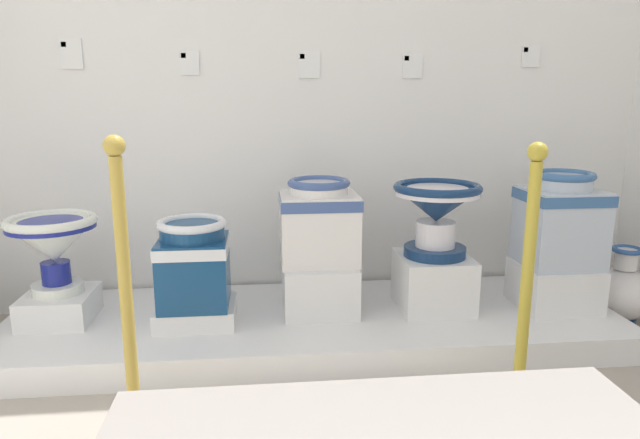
# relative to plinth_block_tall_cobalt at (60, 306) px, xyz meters

# --- Properties ---
(wall_back) EXTENTS (3.83, 0.06, 3.07)m
(wall_back) POSITION_rel_plinth_block_tall_cobalt_xyz_m (1.17, 0.46, 1.34)
(wall_back) COLOR white
(wall_back) RESTS_ON ground_plane
(display_platform) EXTENTS (2.87, 0.88, 0.13)m
(display_platform) POSITION_rel_plinth_block_tall_cobalt_xyz_m (1.17, -0.03, -0.13)
(display_platform) COLOR white
(display_platform) RESTS_ON ground_plane
(plinth_block_tall_cobalt) EXTENTS (0.30, 0.32, 0.13)m
(plinth_block_tall_cobalt) POSITION_rel_plinth_block_tall_cobalt_xyz_m (0.00, 0.00, 0.00)
(plinth_block_tall_cobalt) COLOR white
(plinth_block_tall_cobalt) RESTS_ON display_platform
(antique_toilet_tall_cobalt) EXTENTS (0.40, 0.40, 0.36)m
(antique_toilet_tall_cobalt) POSITION_rel_plinth_block_tall_cobalt_xyz_m (0.00, 0.00, 0.31)
(antique_toilet_tall_cobalt) COLOR white
(antique_toilet_tall_cobalt) RESTS_ON plinth_block_tall_cobalt
(plinth_block_squat_floral) EXTENTS (0.35, 0.30, 0.09)m
(plinth_block_squat_floral) POSITION_rel_plinth_block_tall_cobalt_xyz_m (0.63, -0.09, -0.02)
(plinth_block_squat_floral) COLOR white
(plinth_block_squat_floral) RESTS_ON display_platform
(antique_toilet_squat_floral) EXTENTS (0.31, 0.32, 0.39)m
(antique_toilet_squat_floral) POSITION_rel_plinth_block_tall_cobalt_xyz_m (0.63, -0.09, 0.23)
(antique_toilet_squat_floral) COLOR navy
(antique_toilet_squat_floral) RESTS_ON plinth_block_squat_floral
(plinth_block_rightmost) EXTENTS (0.35, 0.39, 0.23)m
(plinth_block_rightmost) POSITION_rel_plinth_block_tall_cobalt_xyz_m (1.20, 0.03, 0.05)
(plinth_block_rightmost) COLOR white
(plinth_block_rightmost) RESTS_ON display_platform
(antique_toilet_rightmost) EXTENTS (0.37, 0.31, 0.40)m
(antique_toilet_rightmost) POSITION_rel_plinth_block_tall_cobalt_xyz_m (1.20, 0.03, 0.38)
(antique_toilet_rightmost) COLOR white
(antique_toilet_rightmost) RESTS_ON plinth_block_rightmost
(plinth_block_pale_glazed) EXTENTS (0.34, 0.35, 0.26)m
(plinth_block_pale_glazed) POSITION_rel_plinth_block_tall_cobalt_xyz_m (1.75, -0.02, 0.06)
(plinth_block_pale_glazed) COLOR white
(plinth_block_pale_glazed) RESTS_ON display_platform
(antique_toilet_pale_glazed) EXTENTS (0.41, 0.41, 0.35)m
(antique_toilet_pale_glazed) POSITION_rel_plinth_block_tall_cobalt_xyz_m (1.75, -0.02, 0.43)
(antique_toilet_pale_glazed) COLOR navy
(antique_toilet_pale_glazed) RESTS_ON plinth_block_pale_glazed
(plinth_block_broad_patterned) EXTENTS (0.35, 0.34, 0.21)m
(plinth_block_broad_patterned) POSITION_rel_plinth_block_tall_cobalt_xyz_m (2.35, -0.07, 0.04)
(plinth_block_broad_patterned) COLOR white
(plinth_block_broad_patterned) RESTS_ON display_platform
(antique_toilet_broad_patterned) EXTENTS (0.35, 0.33, 0.45)m
(antique_toilet_broad_patterned) POSITION_rel_plinth_block_tall_cobalt_xyz_m (2.35, -0.07, 0.38)
(antique_toilet_broad_patterned) COLOR silver
(antique_toilet_broad_patterned) RESTS_ON plinth_block_broad_patterned
(info_placard_first) EXTENTS (0.10, 0.01, 0.15)m
(info_placard_first) POSITION_rel_plinth_block_tall_cobalt_xyz_m (0.03, 0.42, 1.15)
(info_placard_first) COLOR white
(info_placard_second) EXTENTS (0.09, 0.01, 0.12)m
(info_placard_second) POSITION_rel_plinth_block_tall_cobalt_xyz_m (0.59, 0.42, 1.11)
(info_placard_second) COLOR white
(info_placard_third) EXTENTS (0.11, 0.01, 0.13)m
(info_placard_third) POSITION_rel_plinth_block_tall_cobalt_xyz_m (1.19, 0.42, 1.10)
(info_placard_third) COLOR white
(info_placard_fourth) EXTENTS (0.10, 0.01, 0.13)m
(info_placard_fourth) POSITION_rel_plinth_block_tall_cobalt_xyz_m (1.73, 0.42, 1.10)
(info_placard_fourth) COLOR white
(info_placard_fifth) EXTENTS (0.10, 0.01, 0.11)m
(info_placard_fifth) POSITION_rel_plinth_block_tall_cobalt_xyz_m (2.37, 0.42, 1.15)
(info_placard_fifth) COLOR white
(decorative_vase_companion) EXTENTS (0.31, 0.31, 0.40)m
(decorative_vase_companion) POSITION_rel_plinth_block_tall_cobalt_xyz_m (2.74, -0.02, -0.02)
(decorative_vase_companion) COLOR #2B5496
(decorative_vase_companion) RESTS_ON ground_plane
(stanchion_post_near_left) EXTENTS (0.26, 0.26, 1.03)m
(stanchion_post_near_left) POSITION_rel_plinth_block_tall_cobalt_xyz_m (0.52, -0.88, 0.12)
(stanchion_post_near_left) COLOR gold
(stanchion_post_near_left) RESTS_ON ground_plane
(stanchion_post_near_right) EXTENTS (0.23, 0.23, 1.00)m
(stanchion_post_near_right) POSITION_rel_plinth_block_tall_cobalt_xyz_m (1.80, -0.86, 0.14)
(stanchion_post_near_right) COLOR gold
(stanchion_post_near_right) RESTS_ON ground_plane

